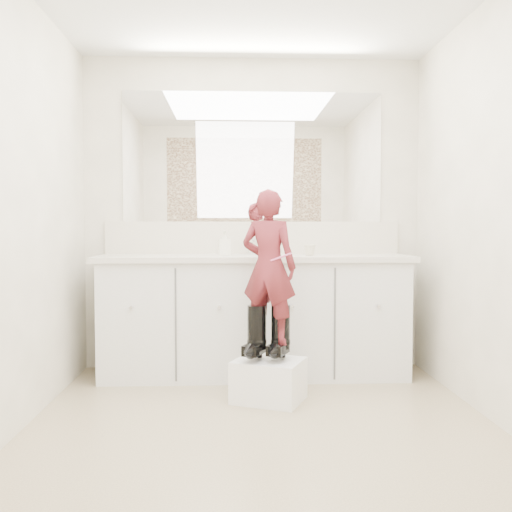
{
  "coord_description": "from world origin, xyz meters",
  "views": [
    {
      "loc": [
        -0.16,
        -2.95,
        1.09
      ],
      "look_at": [
        -0.01,
        0.64,
        0.91
      ],
      "focal_mm": 40.0,
      "sensor_mm": 36.0,
      "label": 1
    }
  ],
  "objects": [
    {
      "name": "floor",
      "position": [
        0.0,
        0.0,
        0.0
      ],
      "size": [
        3.0,
        3.0,
        0.0
      ],
      "primitive_type": "plane",
      "color": "#816D54",
      "rests_on": "ground"
    },
    {
      "name": "wall_back",
      "position": [
        0.0,
        1.5,
        1.2
      ],
      "size": [
        2.6,
        0.0,
        2.6
      ],
      "primitive_type": "plane",
      "rotation": [
        1.57,
        0.0,
        0.0
      ],
      "color": "beige",
      "rests_on": "floor"
    },
    {
      "name": "wall_front",
      "position": [
        0.0,
        -1.5,
        1.2
      ],
      "size": [
        2.6,
        0.0,
        2.6
      ],
      "primitive_type": "plane",
      "rotation": [
        -1.57,
        0.0,
        0.0
      ],
      "color": "beige",
      "rests_on": "floor"
    },
    {
      "name": "wall_left",
      "position": [
        -1.3,
        0.0,
        1.2
      ],
      "size": [
        0.0,
        3.0,
        3.0
      ],
      "primitive_type": "plane",
      "rotation": [
        1.57,
        0.0,
        1.57
      ],
      "color": "beige",
      "rests_on": "floor"
    },
    {
      "name": "wall_right",
      "position": [
        1.3,
        0.0,
        1.2
      ],
      "size": [
        0.0,
        3.0,
        3.0
      ],
      "primitive_type": "plane",
      "rotation": [
        1.57,
        0.0,
        -1.57
      ],
      "color": "beige",
      "rests_on": "floor"
    },
    {
      "name": "vanity_cabinet",
      "position": [
        0.0,
        1.23,
        0.42
      ],
      "size": [
        2.2,
        0.55,
        0.85
      ],
      "primitive_type": "cube",
      "color": "silver",
      "rests_on": "floor"
    },
    {
      "name": "countertop",
      "position": [
        0.0,
        1.21,
        0.87
      ],
      "size": [
        2.28,
        0.58,
        0.04
      ],
      "primitive_type": "cube",
      "color": "beige",
      "rests_on": "vanity_cabinet"
    },
    {
      "name": "backsplash",
      "position": [
        0.0,
        1.49,
        1.02
      ],
      "size": [
        2.28,
        0.03,
        0.25
      ],
      "primitive_type": "cube",
      "color": "beige",
      "rests_on": "countertop"
    },
    {
      "name": "mirror",
      "position": [
        0.0,
        1.49,
        1.64
      ],
      "size": [
        2.0,
        0.02,
        1.0
      ],
      "primitive_type": "cube",
      "color": "white",
      "rests_on": "wall_back"
    },
    {
      "name": "dot_panel",
      "position": [
        0.0,
        -1.49,
        1.65
      ],
      "size": [
        2.0,
        0.01,
        1.2
      ],
      "primitive_type": "cube",
      "color": "#472819",
      "rests_on": "wall_front"
    },
    {
      "name": "faucet",
      "position": [
        0.0,
        1.38,
        0.94
      ],
      "size": [
        0.08,
        0.08,
        0.1
      ],
      "primitive_type": "cylinder",
      "color": "silver",
      "rests_on": "countertop"
    },
    {
      "name": "cup",
      "position": [
        0.41,
        1.19,
        0.93
      ],
      "size": [
        0.11,
        0.11,
        0.08
      ],
      "primitive_type": "imported",
      "rotation": [
        0.0,
        0.0,
        -0.34
      ],
      "color": "beige",
      "rests_on": "countertop"
    },
    {
      "name": "soap_bottle",
      "position": [
        -0.22,
        1.18,
        0.98
      ],
      "size": [
        0.09,
        0.09,
        0.18
      ],
      "primitive_type": "imported",
      "rotation": [
        0.0,
        0.0,
        0.11
      ],
      "color": "white",
      "rests_on": "countertop"
    },
    {
      "name": "step_stool",
      "position": [
        0.07,
        0.58,
        0.13
      ],
      "size": [
        0.51,
        0.48,
        0.26
      ],
      "primitive_type": "cube",
      "rotation": [
        0.0,
        0.0,
        -0.41
      ],
      "color": "white",
      "rests_on": "floor"
    },
    {
      "name": "boot_left",
      "position": [
        -0.01,
        0.6,
        0.43
      ],
      "size": [
        0.2,
        0.26,
        0.34
      ],
      "primitive_type": null,
      "rotation": [
        0.0,
        0.0,
        -0.41
      ],
      "color": "black",
      "rests_on": "step_stool"
    },
    {
      "name": "boot_right",
      "position": [
        0.14,
        0.6,
        0.43
      ],
      "size": [
        0.2,
        0.26,
        0.34
      ],
      "primitive_type": null,
      "rotation": [
        0.0,
        0.0,
        -0.41
      ],
      "color": "black",
      "rests_on": "step_stool"
    },
    {
      "name": "toddler",
      "position": [
        0.07,
        0.6,
        0.85
      ],
      "size": [
        0.42,
        0.35,
        0.97
      ],
      "primitive_type": "imported",
      "rotation": [
        0.0,
        0.0,
        2.74
      ],
      "color": "#A2313B",
      "rests_on": "step_stool"
    },
    {
      "name": "toothbrush",
      "position": [
        0.14,
        0.52,
        0.91
      ],
      "size": [
        0.13,
        0.06,
        0.06
      ],
      "primitive_type": "cylinder",
      "rotation": [
        0.0,
        1.22,
        -0.41
      ],
      "color": "#EB5B94",
      "rests_on": "toddler"
    }
  ]
}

